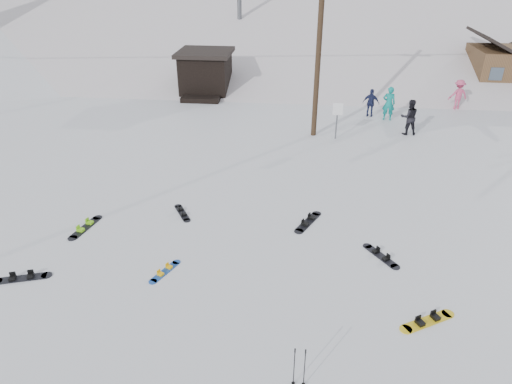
# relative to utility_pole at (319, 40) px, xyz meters

# --- Properties ---
(ground) EXTENTS (200.00, 200.00, 0.00)m
(ground) POSITION_rel_utility_pole_xyz_m (-2.00, -14.00, -4.68)
(ground) COLOR silver
(ground) RESTS_ON ground
(ski_slope) EXTENTS (60.00, 85.24, 65.97)m
(ski_slope) POSITION_rel_utility_pole_xyz_m (-2.00, 41.00, -16.68)
(ski_slope) COLOR silver
(ski_slope) RESTS_ON ground
(ridge_left) EXTENTS (47.54, 95.03, 58.38)m
(ridge_left) POSITION_rel_utility_pole_xyz_m (-38.00, 34.00, -15.68)
(ridge_left) COLOR silver
(ridge_left) RESTS_ON ground
(utility_pole) EXTENTS (2.00, 0.26, 9.00)m
(utility_pole) POSITION_rel_utility_pole_xyz_m (0.00, 0.00, 0.00)
(utility_pole) COLOR #3A2819
(utility_pole) RESTS_ON ground
(trail_sign) EXTENTS (0.50, 0.09, 1.85)m
(trail_sign) POSITION_rel_utility_pole_xyz_m (1.10, -0.42, -3.41)
(trail_sign) COLOR #595B60
(trail_sign) RESTS_ON ground
(lift_hut) EXTENTS (3.40, 4.10, 2.75)m
(lift_hut) POSITION_rel_utility_pole_xyz_m (-7.00, 6.94, -3.32)
(lift_hut) COLOR black
(lift_hut) RESTS_ON ground
(cabin) EXTENTS (5.39, 4.40, 3.77)m
(cabin) POSITION_rel_utility_pole_xyz_m (13.00, 10.00, -3.20)
(cabin) COLOR brown
(cabin) RESTS_ON ground
(hero_snowboard) EXTENTS (0.68, 1.22, 0.09)m
(hero_snowboard) POSITION_rel_utility_pole_xyz_m (-4.41, -11.81, -4.66)
(hero_snowboard) COLOR #1B4DB2
(hero_snowboard) RESTS_ON ground
(ski_poles) EXTENTS (0.30, 0.08, 1.10)m
(ski_poles) POSITION_rel_utility_pole_xyz_m (-0.39, -15.38, -4.12)
(ski_poles) COLOR black
(ski_poles) RESTS_ON ground
(board_scatter_a) EXTENTS (1.59, 0.73, 0.12)m
(board_scatter_a) POSITION_rel_utility_pole_xyz_m (-8.45, -12.57, -4.65)
(board_scatter_a) COLOR black
(board_scatter_a) RESTS_ON ground
(board_scatter_b) EXTENTS (0.83, 1.22, 0.10)m
(board_scatter_b) POSITION_rel_utility_pole_xyz_m (-4.75, -8.44, -4.66)
(board_scatter_b) COLOR black
(board_scatter_b) RESTS_ON ground
(board_scatter_c) EXTENTS (0.60, 1.65, 0.12)m
(board_scatter_c) POSITION_rel_utility_pole_xyz_m (-7.81, -9.75, -4.65)
(board_scatter_c) COLOR black
(board_scatter_c) RESTS_ON ground
(board_scatter_d) EXTENTS (1.01, 1.31, 0.11)m
(board_scatter_d) POSITION_rel_utility_pole_xyz_m (2.05, -10.35, -4.65)
(board_scatter_d) COLOR black
(board_scatter_d) RESTS_ON ground
(board_scatter_e) EXTENTS (1.51, 1.00, 0.12)m
(board_scatter_e) POSITION_rel_utility_pole_xyz_m (2.86, -13.09, -4.65)
(board_scatter_e) COLOR yellow
(board_scatter_e) RESTS_ON ground
(board_scatter_f) EXTENTS (0.93, 1.55, 0.12)m
(board_scatter_f) POSITION_rel_utility_pole_xyz_m (-0.22, -8.59, -4.65)
(board_scatter_f) COLOR black
(board_scatter_f) RESTS_ON ground
(skier_teal) EXTENTS (0.73, 0.52, 1.87)m
(skier_teal) POSITION_rel_utility_pole_xyz_m (4.09, 2.81, -3.74)
(skier_teal) COLOR #0C817A
(skier_teal) RESTS_ON ground
(skier_dark) EXTENTS (0.95, 0.77, 1.82)m
(skier_dark) POSITION_rel_utility_pole_xyz_m (4.79, 0.63, -3.77)
(skier_dark) COLOR black
(skier_dark) RESTS_ON ground
(skier_pink) EXTENTS (1.24, 0.89, 1.74)m
(skier_pink) POSITION_rel_utility_pole_xyz_m (8.47, 5.26, -3.81)
(skier_pink) COLOR #CB4770
(skier_pink) RESTS_ON ground
(skier_navy) EXTENTS (1.00, 0.63, 1.58)m
(skier_navy) POSITION_rel_utility_pole_xyz_m (3.20, 3.29, -3.89)
(skier_navy) COLOR #1B2145
(skier_navy) RESTS_ON ground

